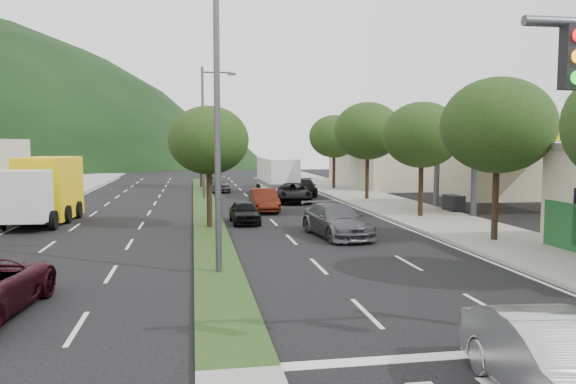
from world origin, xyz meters
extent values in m
plane|color=black|center=(0.00, 0.00, 0.00)|extent=(160.00, 160.00, 0.00)
cube|color=gray|center=(12.50, 25.00, 0.07)|extent=(5.00, 90.00, 0.15)
cube|color=#203513|center=(0.00, 28.00, 0.06)|extent=(1.60, 56.00, 0.12)
cube|color=black|center=(5.40, -1.65, 5.70)|extent=(0.35, 0.25, 1.05)
cube|color=silver|center=(19.00, 22.00, 5.00)|extent=(12.00, 8.00, 0.50)
cube|color=yellow|center=(19.00, 22.00, 4.65)|extent=(12.20, 8.20, 0.50)
cylinder|color=#47494C|center=(15.00, 19.50, 2.30)|extent=(0.36, 0.36, 4.60)
cylinder|color=#47494C|center=(15.00, 24.50, 2.30)|extent=(0.36, 0.36, 4.60)
cylinder|color=#47494C|center=(23.00, 24.50, 2.30)|extent=(0.36, 0.36, 4.60)
cube|color=black|center=(15.00, 22.00, 0.55)|extent=(0.80, 1.60, 1.10)
cube|color=black|center=(23.00, 22.00, 0.55)|extent=(0.80, 1.60, 1.10)
cube|color=#BCB295|center=(19.50, 44.00, 2.60)|extent=(10.00, 16.00, 5.20)
cylinder|color=black|center=(12.00, 12.00, 2.05)|extent=(0.28, 0.28, 3.81)
ellipsoid|color=black|center=(12.00, 12.00, 5.05)|extent=(4.80, 4.80, 4.08)
cylinder|color=black|center=(12.00, 20.00, 1.94)|extent=(0.28, 0.28, 3.58)
ellipsoid|color=black|center=(12.00, 20.00, 4.76)|extent=(4.40, 4.40, 3.74)
cylinder|color=black|center=(12.00, 30.00, 2.11)|extent=(0.28, 0.28, 3.92)
ellipsoid|color=black|center=(12.00, 30.00, 5.19)|extent=(5.00, 5.00, 4.25)
cylinder|color=black|center=(12.00, 40.00, 2.00)|extent=(0.28, 0.28, 3.70)
ellipsoid|color=black|center=(12.00, 40.00, 4.90)|extent=(4.60, 4.60, 3.91)
cylinder|color=black|center=(0.00, 18.00, 1.80)|extent=(0.28, 0.28, 3.36)
ellipsoid|color=black|center=(0.00, 18.00, 4.44)|extent=(4.00, 4.00, 3.40)
cylinder|color=black|center=(0.00, 44.00, 2.02)|extent=(0.28, 0.28, 3.81)
ellipsoid|color=black|center=(0.00, 44.00, 5.02)|extent=(4.80, 4.80, 4.08)
cylinder|color=#47494C|center=(0.00, 8.00, 5.00)|extent=(0.20, 0.20, 10.00)
cylinder|color=#47494C|center=(0.00, 33.00, 5.00)|extent=(0.20, 0.20, 10.00)
cylinder|color=#47494C|center=(1.10, 33.00, 9.60)|extent=(2.20, 0.12, 0.12)
cube|color=#47494C|center=(2.20, 33.00, 9.50)|extent=(0.60, 0.25, 0.18)
imported|color=#9DA0A5|center=(4.98, -2.13, 0.73)|extent=(1.93, 4.54, 1.45)
imported|color=black|center=(1.91, 19.71, 0.61)|extent=(1.55, 3.61, 1.22)
imported|color=#4E4E53|center=(5.70, 14.71, 0.75)|extent=(2.73, 5.36, 1.49)
imported|color=#45160B|center=(3.59, 24.71, 0.71)|extent=(1.53, 4.34, 1.43)
imported|color=black|center=(6.37, 29.71, 0.70)|extent=(2.79, 5.25, 1.41)
imported|color=#4A494E|center=(1.50, 39.71, 0.74)|extent=(1.75, 4.33, 1.47)
imported|color=black|center=(8.17, 34.71, 0.68)|extent=(2.52, 4.93, 1.37)
cube|color=silver|center=(-8.92, 18.56, 1.73)|extent=(2.48, 1.90, 2.49)
cube|color=yellow|center=(-8.64, 22.56, 1.84)|extent=(2.81, 4.72, 3.36)
cube|color=black|center=(-8.70, 21.70, 0.49)|extent=(2.61, 6.42, 0.33)
cylinder|color=black|center=(-7.65, 18.93, 0.49)|extent=(0.39, 1.00, 0.98)
cylinder|color=black|center=(-10.13, 19.10, 0.49)|extent=(0.39, 1.00, 0.98)
cylinder|color=black|center=(-7.48, 21.28, 0.49)|extent=(0.39, 1.00, 0.98)
cylinder|color=black|center=(-9.97, 21.46, 0.49)|extent=(0.39, 1.00, 0.98)
cylinder|color=black|center=(-7.33, 23.43, 0.49)|extent=(0.39, 1.00, 0.98)
cylinder|color=black|center=(-9.81, 23.60, 0.49)|extent=(0.39, 1.00, 0.98)
cube|color=white|center=(5.98, 35.06, 1.73)|extent=(2.38, 8.03, 2.66)
cube|color=slate|center=(5.98, 35.06, 1.06)|extent=(2.44, 8.03, 0.31)
cylinder|color=black|center=(4.80, 38.23, 0.40)|extent=(0.33, 0.80, 0.80)
cylinder|color=black|center=(7.02, 38.28, 0.40)|extent=(0.33, 0.80, 0.80)
cylinder|color=black|center=(4.82, 37.28, 0.40)|extent=(0.33, 0.80, 0.80)
cylinder|color=black|center=(7.04, 37.32, 0.40)|extent=(0.33, 0.80, 0.80)
cylinder|color=black|center=(4.93, 32.17, 0.40)|extent=(0.33, 0.80, 0.80)
cylinder|color=black|center=(7.15, 32.21, 0.40)|extent=(0.33, 0.80, 0.80)
camera|label=1|loc=(-0.78, -10.11, 4.30)|focal=35.00mm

